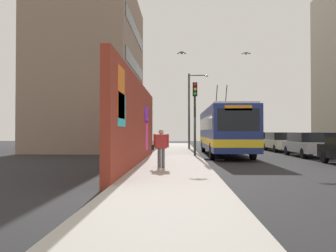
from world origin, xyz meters
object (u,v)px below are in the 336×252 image
city_bus (224,129)px  parked_car_dark_gray (263,140)px  traffic_light (195,107)px  street_lamp (191,105)px  parked_car_silver (307,144)px  parked_car_champagne (279,141)px  pedestrian_near_wall (161,145)px

city_bus → parked_car_dark_gray: city_bus is taller
city_bus → traffic_light: bearing=142.0°
traffic_light → street_lamp: bearing=-0.6°
street_lamp → parked_car_dark_gray: bearing=-58.7°
city_bus → parked_car_silver: (-1.24, -5.20, -0.98)m
traffic_light → parked_car_champagne: bearing=-44.2°
parked_car_silver → street_lamp: (7.32, 7.25, 3.10)m
pedestrian_near_wall → traffic_light: (6.80, -1.72, 2.11)m
parked_car_silver → traffic_light: 7.86m
parked_car_silver → traffic_light: bearing=101.6°
city_bus → street_lamp: 6.76m
city_bus → traffic_light: (-2.75, 2.15, 1.36)m
pedestrian_near_wall → street_lamp: bearing=-6.6°
city_bus → parked_car_champagne: city_bus is taller
parked_car_dark_gray → pedestrian_near_wall: (-20.04, 9.07, 0.23)m
pedestrian_near_wall → street_lamp: size_ratio=0.24×
pedestrian_near_wall → street_lamp: street_lamp is taller
city_bus → pedestrian_near_wall: city_bus is taller
parked_car_silver → parked_car_champagne: same height
parked_car_champagne → traffic_light: bearing=135.8°
traffic_light → parked_car_silver: bearing=-78.4°
parked_car_champagne → parked_car_dark_gray: 5.69m
parked_car_silver → parked_car_champagne: size_ratio=0.97×
street_lamp → parked_car_silver: bearing=-135.3°
parked_car_dark_gray → pedestrian_near_wall: 21.99m
parked_car_silver → parked_car_champagne: bearing=0.0°
parked_car_silver → street_lamp: size_ratio=0.71×
parked_car_silver → street_lamp: 10.76m
city_bus → pedestrian_near_wall: bearing=157.9°
pedestrian_near_wall → street_lamp: 15.99m
street_lamp → traffic_light: bearing=179.4°
parked_car_silver → pedestrian_near_wall: 12.30m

